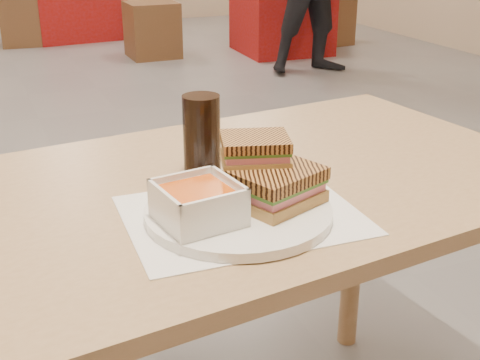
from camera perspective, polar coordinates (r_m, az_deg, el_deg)
name	(u,v)px	position (r m, az deg, el deg)	size (l,w,h in m)	color
main_table	(236,236)	(1.20, -0.32, -5.03)	(1.27, 0.83, 0.75)	tan
tray_liner	(242,215)	(1.01, 0.15, -3.17)	(0.38, 0.30, 0.00)	white
plate	(238,212)	(1.00, -0.15, -2.91)	(0.30, 0.30, 0.02)	white
soup_bowl	(198,205)	(0.95, -3.77, -2.25)	(0.13, 0.13, 0.06)	white
panini_lower	(276,186)	(1.00, 3.30, -0.55)	(0.16, 0.15, 0.06)	#BF9546
panini_upper	(255,151)	(1.02, 1.36, 2.66)	(0.13, 0.12, 0.05)	#BF9546
cola_glass	(202,135)	(1.16, -3.47, 4.09)	(0.07, 0.07, 0.15)	black
bg_table_1	(282,15)	(6.10, 3.77, 14.56)	(0.80, 0.80, 0.68)	#900D05
bg_chair_1l	(152,30)	(5.93, -7.90, 13.23)	(0.43, 0.43, 0.49)	brown
bg_chair_1r	(325,19)	(6.57, 7.68, 14.15)	(0.48, 0.48, 0.49)	brown
bg_chair_2l	(23,21)	(6.82, -18.97, 13.40)	(0.46, 0.46, 0.47)	brown
bg_chair_2r	(96,14)	(7.26, -12.83, 14.38)	(0.48, 0.48, 0.43)	brown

